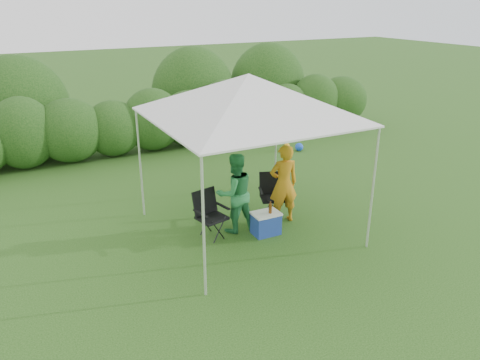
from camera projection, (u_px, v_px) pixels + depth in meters
name	position (u px, v px, depth m)	size (l,w,h in m)	color
ground	(261.00, 241.00, 8.18)	(70.00, 70.00, 0.00)	#315E1D
hedge	(156.00, 121.00, 12.88)	(14.75, 1.53, 1.80)	#274F18
canopy	(249.00, 96.00, 7.70)	(3.10, 3.10, 2.83)	silver
chair_right	(272.00, 192.00, 9.05)	(0.62, 0.60, 0.83)	black
chair_left	(209.00, 211.00, 8.21)	(0.60, 0.56, 0.84)	black
man	(284.00, 184.00, 8.67)	(0.55, 0.36, 1.51)	#C27916
woman	(235.00, 193.00, 8.32)	(0.71, 0.56, 1.47)	#297F43
cooler	(266.00, 223.00, 8.37)	(0.50, 0.37, 0.41)	#213C98
bottle	(270.00, 207.00, 8.25)	(0.06, 0.06, 0.22)	#592D0C
lawn_toy	(290.00, 146.00, 13.00)	(0.57, 0.47, 0.28)	yellow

